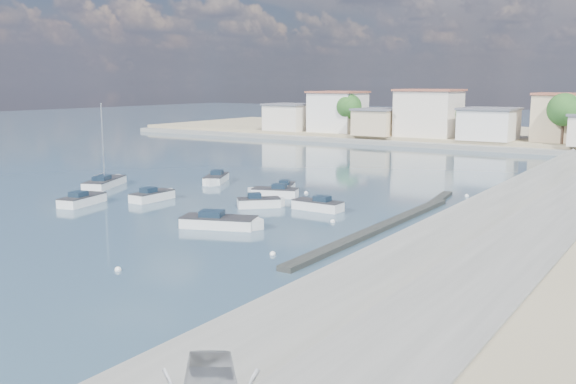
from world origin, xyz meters
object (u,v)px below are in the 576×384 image
object	(u,v)px
motorboat_f	(285,188)
motorboat_h	(223,223)
motorboat_b	(261,203)
motorboat_g	(216,179)
motorboat_d	(272,193)
motorboat_a	(84,200)
motorboat_e	(154,196)
sailboat	(106,182)
motorboat_c	(315,205)

from	to	relation	value
motorboat_f	motorboat_h	xyz separation A→B (m)	(4.94, -16.13, 0.00)
motorboat_b	motorboat_f	size ratio (longest dim) A/B	0.89
motorboat_b	motorboat_f	world-z (taller)	same
motorboat_g	motorboat_h	world-z (taller)	same
motorboat_d	motorboat_f	world-z (taller)	same
motorboat_a	motorboat_h	bearing A→B (deg)	-1.88
motorboat_e	motorboat_g	bearing A→B (deg)	99.58
motorboat_e	motorboat_g	distance (m)	11.52
motorboat_b	motorboat_h	world-z (taller)	same
motorboat_b	sailboat	bearing A→B (deg)	178.93
motorboat_a	motorboat_f	bearing A→B (deg)	53.28
motorboat_e	motorboat_h	bearing A→B (deg)	-23.40
motorboat_h	motorboat_f	bearing A→B (deg)	107.01
motorboat_c	motorboat_e	size ratio (longest dim) A/B	1.00
motorboat_b	motorboat_e	distance (m)	10.78
motorboat_b	motorboat_g	bearing A→B (deg)	144.94
motorboat_b	motorboat_e	world-z (taller)	same
sailboat	motorboat_c	bearing A→B (deg)	2.79
motorboat_a	motorboat_d	bearing A→B (deg)	46.04
motorboat_a	sailboat	bearing A→B (deg)	128.08
motorboat_f	motorboat_g	bearing A→B (deg)	175.67
motorboat_a	motorboat_c	xyz separation A→B (m)	(18.92, 9.27, 0.00)
motorboat_b	motorboat_d	world-z (taller)	same
motorboat_b	motorboat_f	distance (m)	8.36
motorboat_g	motorboat_f	bearing A→B (deg)	-4.33
motorboat_a	sailboat	size ratio (longest dim) A/B	0.60
motorboat_b	sailboat	distance (m)	20.58
motorboat_c	motorboat_d	size ratio (longest dim) A/B	1.00
motorboat_d	motorboat_f	distance (m)	3.07
motorboat_f	motorboat_e	bearing A→B (deg)	-126.23
motorboat_e	sailboat	xyz separation A→B (m)	(-10.14, 3.08, 0.03)
motorboat_b	sailboat	size ratio (longest dim) A/B	0.42
motorboat_a	motorboat_c	size ratio (longest dim) A/B	1.09
motorboat_e	motorboat_g	size ratio (longest dim) A/B	0.90
motorboat_c	motorboat_a	bearing A→B (deg)	-153.90
motorboat_b	motorboat_d	size ratio (longest dim) A/B	0.77
motorboat_f	motorboat_g	xyz separation A→B (m)	(-9.71, 0.73, 0.00)
motorboat_d	motorboat_h	xyz separation A→B (m)	(4.45, -13.11, 0.00)
motorboat_f	sailboat	world-z (taller)	sailboat
motorboat_c	motorboat_e	bearing A→B (deg)	-164.07
motorboat_f	motorboat_g	size ratio (longest dim) A/B	0.77
motorboat_d	motorboat_e	world-z (taller)	same
motorboat_b	motorboat_c	xyz separation A→B (m)	(4.65, 1.61, 0.00)
motorboat_d	motorboat_a	bearing A→B (deg)	-133.96
motorboat_c	motorboat_f	world-z (taller)	same
motorboat_f	motorboat_h	world-z (taller)	same
motorboat_c	motorboat_g	xyz separation A→B (m)	(-17.00, 7.06, 0.00)
motorboat_e	motorboat_d	bearing A→B (deg)	42.56
motorboat_e	motorboat_h	distance (m)	13.86
motorboat_g	motorboat_d	bearing A→B (deg)	-20.25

